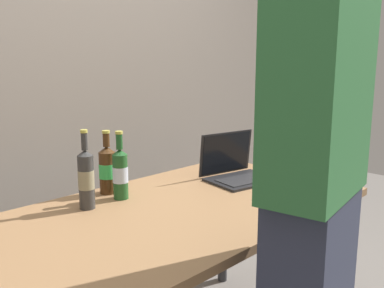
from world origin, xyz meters
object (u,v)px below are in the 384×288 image
Objects in this scene: beer_bottle_green at (107,169)px; laptop at (236,169)px; person_figure at (314,202)px; beer_bottle_brown at (120,172)px; beer_bottle_amber at (86,178)px.

laptop is at bearing -24.17° from beer_bottle_green.
beer_bottle_green is 0.15× the size of person_figure.
beer_bottle_green is at bearing 155.83° from laptop.
laptop is 0.65m from beer_bottle_green.
beer_bottle_green is (-0.59, 0.27, 0.06)m from laptop.
beer_bottle_brown is at bearing -92.47° from beer_bottle_green.
beer_bottle_brown is (-0.00, -0.10, 0.00)m from beer_bottle_green.
beer_bottle_brown is at bearing 1.88° from beer_bottle_amber.
beer_bottle_brown is at bearing 164.92° from laptop.
beer_bottle_brown is at bearing 92.31° from person_figure.
person_figure is at bearing -88.19° from beer_bottle_green.
beer_bottle_amber is 0.17m from beer_bottle_brown.
beer_bottle_green is 0.97× the size of beer_bottle_brown.
person_figure is at bearing -76.90° from beer_bottle_amber.
beer_bottle_green is 1.00m from person_figure.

